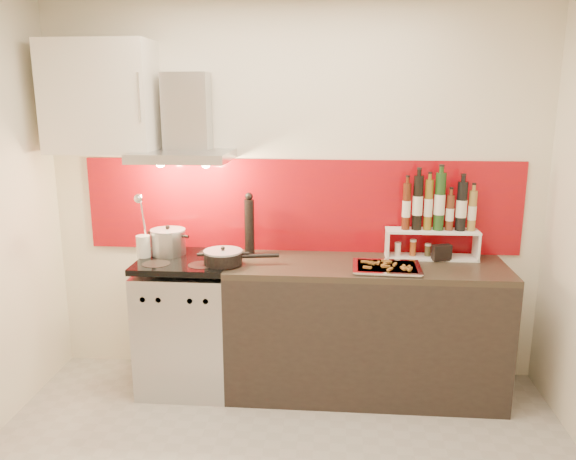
# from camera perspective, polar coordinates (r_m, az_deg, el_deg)

# --- Properties ---
(back_wall) EXTENTS (3.40, 0.02, 2.60)m
(back_wall) POSITION_cam_1_polar(r_m,az_deg,el_deg) (3.88, 0.55, 3.69)
(back_wall) COLOR silver
(back_wall) RESTS_ON ground
(backsplash) EXTENTS (3.00, 0.02, 0.64)m
(backsplash) POSITION_cam_1_polar(r_m,az_deg,el_deg) (3.88, 1.27, 2.48)
(backsplash) COLOR maroon
(backsplash) RESTS_ON back_wall
(range_stove) EXTENTS (0.60, 0.60, 0.91)m
(range_stove) POSITION_cam_1_polar(r_m,az_deg,el_deg) (3.95, -10.14, -9.37)
(range_stove) COLOR #B7B7BA
(range_stove) RESTS_ON ground
(counter) EXTENTS (1.80, 0.60, 0.90)m
(counter) POSITION_cam_1_polar(r_m,az_deg,el_deg) (3.83, 7.78, -9.86)
(counter) COLOR black
(counter) RESTS_ON ground
(range_hood) EXTENTS (0.62, 0.50, 0.61)m
(range_hood) POSITION_cam_1_polar(r_m,az_deg,el_deg) (3.79, -10.40, 9.97)
(range_hood) COLOR #B7B7BA
(range_hood) RESTS_ON back_wall
(upper_cabinet) EXTENTS (0.70, 0.35, 0.72)m
(upper_cabinet) POSITION_cam_1_polar(r_m,az_deg,el_deg) (3.95, -18.50, 12.66)
(upper_cabinet) COLOR silver
(upper_cabinet) RESTS_ON back_wall
(stock_pot) EXTENTS (0.24, 0.24, 0.20)m
(stock_pot) POSITION_cam_1_polar(r_m,az_deg,el_deg) (3.89, -12.07, -1.17)
(stock_pot) COLOR #B7B7BA
(stock_pot) RESTS_ON range_stove
(saute_pan) EXTENTS (0.48, 0.25, 0.12)m
(saute_pan) POSITION_cam_1_polar(r_m,az_deg,el_deg) (3.61, -6.49, -2.75)
(saute_pan) COLOR black
(saute_pan) RESTS_ON range_stove
(utensil_jar) EXTENTS (0.09, 0.14, 0.45)m
(utensil_jar) POSITION_cam_1_polar(r_m,az_deg,el_deg) (3.84, -14.54, -0.93)
(utensil_jar) COLOR silver
(utensil_jar) RESTS_ON range_stove
(pepper_mill) EXTENTS (0.07, 0.07, 0.43)m
(pepper_mill) POSITION_cam_1_polar(r_m,az_deg,el_deg) (3.81, -3.95, 0.54)
(pepper_mill) COLOR black
(pepper_mill) RESTS_ON counter
(step_shelf) EXTENTS (0.61, 0.17, 0.58)m
(step_shelf) POSITION_cam_1_polar(r_m,az_deg,el_deg) (3.82, 14.74, 1.08)
(step_shelf) COLOR white
(step_shelf) RESTS_ON counter
(caddy_box) EXTENTS (0.13, 0.08, 0.10)m
(caddy_box) POSITION_cam_1_polar(r_m,az_deg,el_deg) (3.81, 15.35, -2.23)
(caddy_box) COLOR black
(caddy_box) RESTS_ON counter
(baking_tray) EXTENTS (0.43, 0.34, 0.03)m
(baking_tray) POSITION_cam_1_polar(r_m,az_deg,el_deg) (3.57, 9.99, -3.73)
(baking_tray) COLOR silver
(baking_tray) RESTS_ON counter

